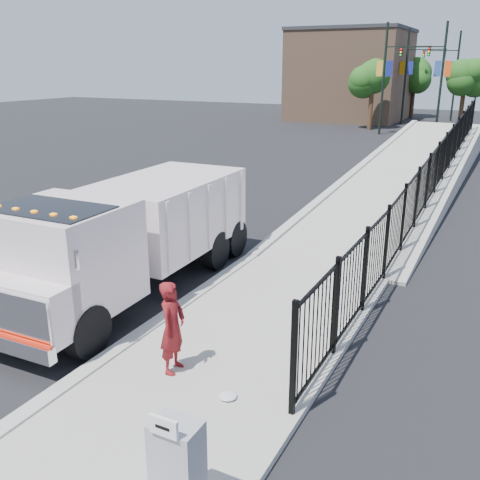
% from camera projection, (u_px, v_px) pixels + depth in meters
% --- Properties ---
extents(ground, '(120.00, 120.00, 0.00)m').
position_uv_depth(ground, '(170.00, 318.00, 11.27)').
color(ground, black).
rests_on(ground, ground).
extents(sidewalk, '(3.55, 12.00, 0.12)m').
position_uv_depth(sidewalk, '(199.00, 388.00, 8.73)').
color(sidewalk, '#9E998E').
rests_on(sidewalk, ground).
extents(curb, '(0.30, 12.00, 0.16)m').
position_uv_depth(curb, '(107.00, 359.00, 9.56)').
color(curb, '#ADAAA3').
rests_on(curb, ground).
extents(ramp, '(3.95, 24.06, 3.19)m').
position_uv_depth(ramp, '(412.00, 184.00, 23.88)').
color(ramp, '#9E998E').
rests_on(ramp, ground).
extents(iron_fence, '(0.10, 28.00, 1.80)m').
position_uv_depth(iron_fence, '(435.00, 184.00, 19.60)').
color(iron_fence, black).
rests_on(iron_fence, ground).
extents(truck, '(2.69, 7.70, 2.62)m').
position_uv_depth(truck, '(126.00, 233.00, 12.03)').
color(truck, black).
rests_on(truck, ground).
extents(worker, '(0.46, 0.63, 1.62)m').
position_uv_depth(worker, '(173.00, 327.00, 8.89)').
color(worker, maroon).
rests_on(worker, sidewalk).
extents(utility_cabinet, '(0.55, 0.40, 1.25)m').
position_uv_depth(utility_cabinet, '(178.00, 470.00, 6.01)').
color(utility_cabinet, gray).
rests_on(utility_cabinet, sidewalk).
extents(arrow_sign, '(0.35, 0.04, 0.22)m').
position_uv_depth(arrow_sign, '(163.00, 427.00, 5.59)').
color(arrow_sign, white).
rests_on(arrow_sign, utility_cabinet).
extents(debris, '(0.29, 0.29, 0.07)m').
position_uv_depth(debris, '(228.00, 396.00, 8.36)').
color(debris, silver).
rests_on(debris, sidewalk).
extents(light_pole_0, '(3.77, 0.22, 8.00)m').
position_uv_depth(light_pole_0, '(388.00, 75.00, 39.40)').
color(light_pole_0, black).
rests_on(light_pole_0, ground).
extents(light_pole_1, '(3.78, 0.22, 8.00)m').
position_uv_depth(light_pole_1, '(437.00, 75.00, 38.83)').
color(light_pole_1, black).
rests_on(light_pole_1, ground).
extents(light_pole_2, '(3.78, 0.22, 8.00)m').
position_uv_depth(light_pole_2, '(409.00, 73.00, 46.49)').
color(light_pole_2, black).
rests_on(light_pole_2, ground).
extents(light_pole_3, '(3.78, 0.22, 8.00)m').
position_uv_depth(light_pole_3, '(453.00, 73.00, 49.38)').
color(light_pole_3, black).
rests_on(light_pole_3, ground).
extents(tree_0, '(2.74, 2.74, 5.37)m').
position_uv_depth(tree_0, '(373.00, 79.00, 42.57)').
color(tree_0, '#382314').
rests_on(tree_0, ground).
extents(tree_1, '(2.35, 2.35, 5.17)m').
position_uv_depth(tree_1, '(465.00, 80.00, 42.48)').
color(tree_1, '#382314').
rests_on(tree_1, ground).
extents(tree_2, '(3.15, 3.15, 5.57)m').
position_uv_depth(tree_2, '(415.00, 76.00, 52.89)').
color(tree_2, '#382314').
rests_on(tree_2, ground).
extents(building, '(10.00, 10.00, 8.00)m').
position_uv_depth(building, '(350.00, 76.00, 51.11)').
color(building, '#8C664C').
rests_on(building, ground).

